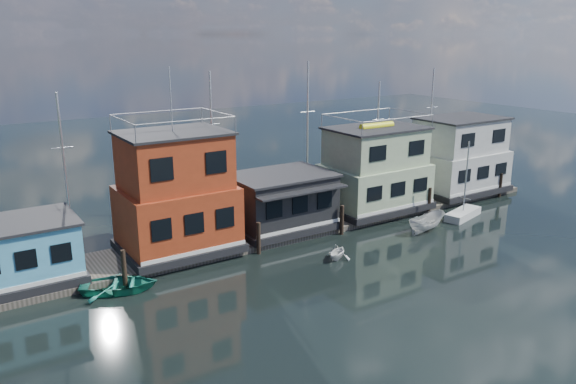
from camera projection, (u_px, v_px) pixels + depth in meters
ground at (399, 290)px, 32.15m from camera, size 160.00×160.00×0.00m
dock at (287, 228)px, 41.80m from camera, size 48.00×5.00×0.40m
houseboat_blue at (20, 252)px, 31.85m from camera, size 6.40×4.90×3.66m
houseboat_red at (176, 195)px, 36.30m from camera, size 7.40×5.90×11.86m
houseboat_dark at (281, 201)px, 40.92m from camera, size 7.40×6.10×4.06m
houseboat_green at (375, 170)px, 45.33m from camera, size 8.40×5.90×7.03m
houseboat_white at (459, 156)px, 50.55m from camera, size 8.40×5.90×6.66m
pilings at (304, 228)px, 39.11m from camera, size 42.28×0.28×2.20m
background_masts at (295, 139)px, 47.68m from camera, size 36.40×0.16×12.00m
dinghy_white at (337, 252)px, 36.49m from camera, size 2.51×2.41×1.02m
dinghy_teal at (119, 284)px, 31.86m from camera, size 5.16×4.53×0.89m
day_sailer at (463, 213)px, 44.76m from camera, size 4.14×2.31×6.20m
motorboat at (426, 223)px, 41.48m from camera, size 3.71×1.65×1.40m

